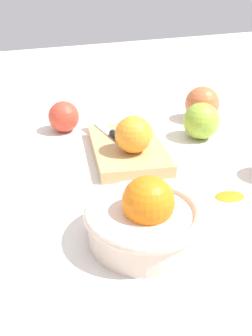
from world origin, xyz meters
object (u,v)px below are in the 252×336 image
(bowl, at_px, (145,219))
(apple_front_right, at_px, (202,104))
(knife, at_px, (110,132))
(apple_front_right_2, at_px, (201,121))
(cutting_board, at_px, (128,149))
(orange_on_board, at_px, (133,134))
(apple_back_right, at_px, (64,117))

(bowl, distance_m, apple_front_right, 0.50)
(knife, relative_size, apple_front_right_2, 1.93)
(bowl, height_order, apple_front_right_2, bowl)
(cutting_board, distance_m, orange_on_board, 0.06)
(orange_on_board, distance_m, apple_front_right_2, 0.19)
(apple_front_right, xyz_separation_m, apple_back_right, (0.06, 0.33, -0.01))
(orange_on_board, height_order, knife, orange_on_board)
(bowl, distance_m, cutting_board, 0.28)
(orange_on_board, height_order, apple_front_right, orange_on_board)
(apple_front_right, height_order, apple_front_right_2, apple_front_right)
(cutting_board, relative_size, apple_back_right, 3.20)
(knife, bearing_deg, apple_front_right, -79.25)
(bowl, relative_size, apple_front_right, 2.04)
(cutting_board, xyz_separation_m, apple_front_right, (0.11, -0.24, 0.03))
(bowl, bearing_deg, orange_on_board, -19.32)
(apple_front_right, bearing_deg, orange_on_board, 121.09)
(apple_back_right, bearing_deg, orange_on_board, -157.83)
(cutting_board, relative_size, apple_front_right, 2.71)
(apple_front_right, bearing_deg, apple_back_right, 79.93)
(knife, distance_m, apple_front_right_2, 0.20)
(cutting_board, bearing_deg, knife, 13.60)
(knife, xyz_separation_m, apple_front_right_2, (-0.05, -0.20, 0.01))
(orange_on_board, bearing_deg, apple_front_right, -58.91)
(cutting_board, bearing_deg, apple_back_right, 27.27)
(bowl, height_order, knife, bowl)
(cutting_board, bearing_deg, bowl, 162.45)
(cutting_board, bearing_deg, apple_front_right, -65.19)
(apple_back_right, height_order, apple_front_right_2, apple_front_right_2)
(knife, bearing_deg, bowl, 168.18)
(orange_on_board, xyz_separation_m, apple_back_right, (0.21, 0.08, -0.02))
(bowl, xyz_separation_m, orange_on_board, (0.23, -0.08, 0.02))
(orange_on_board, distance_m, apple_back_right, 0.23)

